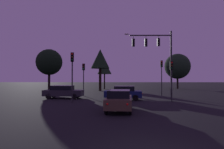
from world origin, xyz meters
TOP-DOWN VIEW (x-y plane):
  - ground_plane at (0.00, 24.50)m, footprint 168.00×168.00m
  - traffic_signal_mast_arm at (3.92, 16.02)m, footprint 5.52×0.38m
  - traffic_light_corner_left at (-5.23, 19.66)m, footprint 0.36×0.38m
  - traffic_light_corner_right at (4.82, 13.69)m, footprint 0.32×0.36m
  - traffic_light_median at (-5.16, 12.47)m, footprint 0.32×0.36m
  - traffic_light_far_side at (5.37, 19.87)m, footprint 0.33×0.37m
  - car_nearside_lane at (-0.73, 8.09)m, footprint 2.13×4.22m
  - car_crossing_left at (-7.06, 16.38)m, footprint 4.64×2.05m
  - car_crossing_right at (-0.08, 15.05)m, footprint 4.20×2.14m
  - tree_behind_sign at (-3.21, 35.92)m, footprint 3.18×3.18m
  - tree_left_far at (-3.71, 29.65)m, footprint 3.54×3.54m
  - tree_center_horizon at (13.49, 37.33)m, footprint 5.78×5.78m
  - tree_right_cluster at (-13.61, 30.26)m, footprint 4.98×4.98m

SIDE VIEW (x-z plane):
  - ground_plane at x=0.00m, z-range 0.00..0.00m
  - car_nearside_lane at x=-0.73m, z-range 0.03..1.55m
  - car_crossing_right at x=-0.08m, z-range 0.03..1.55m
  - car_crossing_left at x=-7.06m, z-range 0.04..1.56m
  - traffic_light_corner_right at x=4.82m, z-range 0.87..5.00m
  - traffic_light_corner_left at x=-5.23m, z-range 0.91..5.26m
  - traffic_light_far_side at x=5.37m, z-range 0.98..5.77m
  - traffic_light_median at x=-5.16m, z-range 0.99..5.86m
  - tree_behind_sign at x=-3.21m, z-range 1.64..8.01m
  - tree_center_horizon at x=13.49m, z-range 1.11..9.13m
  - tree_right_cluster at x=-13.61m, z-range 1.48..9.47m
  - traffic_signal_mast_arm at x=3.92m, z-range 1.56..9.41m
  - tree_left_far at x=-3.71m, z-range 2.04..9.93m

